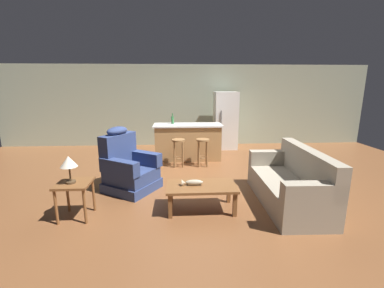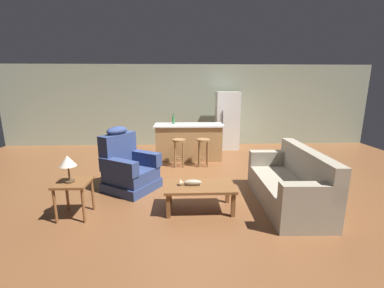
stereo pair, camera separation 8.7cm
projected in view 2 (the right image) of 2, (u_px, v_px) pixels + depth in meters
ground_plane at (191, 176)px, 5.65m from camera, size 12.00×12.00×0.00m
back_wall at (187, 106)px, 8.40m from camera, size 12.00×0.05×2.60m
coffee_table at (200, 188)px, 4.06m from camera, size 1.10×0.60×0.42m
fish_figurine at (191, 183)px, 4.03m from camera, size 0.34×0.10×0.10m
couch at (290, 185)px, 4.26m from camera, size 0.89×1.92×0.94m
recliner_near_lamp at (128, 168)px, 4.89m from camera, size 1.16×1.16×1.20m
end_table at (74, 188)px, 3.83m from camera, size 0.48×0.48×0.56m
table_lamp at (68, 162)px, 3.72m from camera, size 0.24×0.24×0.41m
kitchen_island at (189, 142)px, 6.86m from camera, size 1.80×0.70×0.95m
bar_stool_left at (179, 148)px, 6.24m from camera, size 0.32×0.32×0.68m
bar_stool_right at (203, 147)px, 6.26m from camera, size 0.32×0.32×0.68m
refrigerator at (227, 120)px, 7.98m from camera, size 0.70×0.69×1.76m
bottle_tall_green at (174, 120)px, 6.83m from camera, size 0.07×0.07×0.28m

